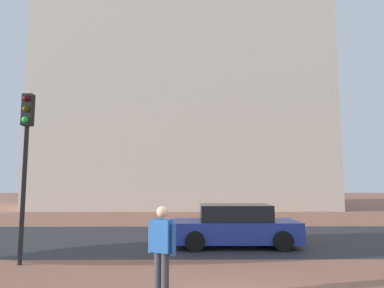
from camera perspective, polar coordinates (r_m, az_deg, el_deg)
ground_plane at (r=15.92m, az=1.03°, el=-14.36°), size 120.00×120.00×0.00m
street_asphalt_strip at (r=13.98m, az=1.25°, el=-15.44°), size 120.00×7.46×0.00m
landmark_building at (r=34.07m, az=-2.12°, el=10.37°), size 25.06×13.03×40.01m
person_skater at (r=6.89m, az=-4.99°, el=-16.64°), size 0.55×0.41×1.73m
car_blue at (r=12.36m, az=7.16°, el=-13.38°), size 4.29×2.10×1.43m
traffic_light_pole at (r=10.56m, az=-25.92°, el=0.05°), size 0.28×0.34×4.67m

